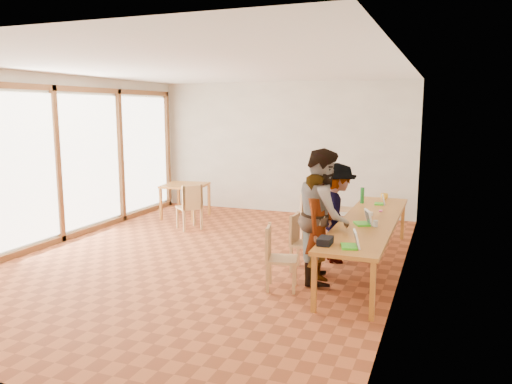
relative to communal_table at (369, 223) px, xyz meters
The scene contains 24 objects.
ground 2.63m from the communal_table, 169.90° to the right, with size 8.00×8.00×0.00m, color #AE542A.
wall_back 4.42m from the communal_table, 125.12° to the left, with size 6.00×0.10×3.00m, color silver.
wall_right 1.04m from the communal_table, 41.69° to the right, with size 0.10×8.00×3.00m, color silver.
window_wall 5.54m from the communal_table, behind, with size 0.10×8.00×3.00m, color white.
ceiling 3.44m from the communal_table, 169.90° to the right, with size 6.00×8.00×0.04m, color white.
communal_table is the anchor object (origin of this frame).
side_table 4.85m from the communal_table, 153.45° to the left, with size 0.90×0.90×0.75m.
chair_near 1.71m from the communal_table, 127.01° to the right, with size 0.48×0.48×0.46m.
chair_mid 1.07m from the communal_table, 153.01° to the right, with size 0.40×0.40×0.45m.
chair_far 1.36m from the communal_table, 142.67° to the left, with size 0.58×0.58×0.50m.
chair_empty 2.54m from the communal_table, 112.02° to the left, with size 0.43×0.43×0.45m.
chair_spare 3.84m from the communal_table, 162.23° to the left, with size 0.60×0.60×0.49m.
person_near 1.09m from the communal_table, 120.33° to the right, with size 0.55×0.36×1.52m, color gray.
person_mid 0.97m from the communal_table, 123.45° to the right, with size 0.90×0.70×1.86m, color gray.
person_far 0.55m from the communal_table, 163.72° to the left, with size 1.01×0.58×1.56m, color gray.
laptop_near 1.64m from the communal_table, 88.38° to the right, with size 0.28×0.29×0.21m.
laptop_mid 0.38m from the communal_table, 90.72° to the right, with size 0.31×0.33×0.22m.
laptop_far 1.28m from the communal_table, 89.28° to the left, with size 0.21×0.23×0.18m.
yellow_mug 1.83m from the communal_table, 89.83° to the left, with size 0.14×0.14×0.11m, color yellow.
green_bottle 1.33m from the communal_table, 103.76° to the left, with size 0.07×0.07×0.28m, color #1C6D25.
clear_glass 0.48m from the communal_table, 71.12° to the right, with size 0.07×0.07×0.09m, color silver.
condiment_cup 0.28m from the communal_table, 94.01° to the left, with size 0.08×0.08×0.06m, color white.
pink_phone 0.70m from the communal_table, 83.07° to the left, with size 0.05×0.10×0.01m, color #E53894.
black_pouch 1.64m from the communal_table, 100.28° to the right, with size 0.16×0.26×0.09m, color black.
Camera 1 is at (3.54, -6.98, 2.38)m, focal length 35.00 mm.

